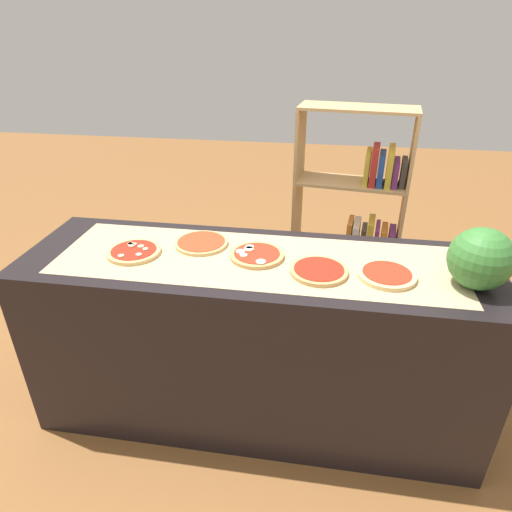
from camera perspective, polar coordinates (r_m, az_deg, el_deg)
The scene contains 10 objects.
ground_plane at distance 2.62m, azimuth 0.00°, elevation -18.71°, with size 12.00×12.00×0.00m, color brown.
counter at distance 2.30m, azimuth 0.00°, elevation -10.75°, with size 2.20×0.68×0.93m, color black.
parchment_paper at distance 2.04m, azimuth 0.00°, elevation -0.47°, with size 1.85×0.54×0.00m, color tan.
pizza_mushroom_0 at distance 2.17m, azimuth -15.51°, elevation 0.57°, with size 0.25×0.25×0.03m.
pizza_plain_1 at distance 2.19m, azimuth -7.09°, elevation 1.71°, with size 0.26×0.26×0.02m.
pizza_mozzarella_2 at distance 2.06m, azimuth 0.08°, elevation 0.16°, with size 0.26×0.26×0.03m.
pizza_plain_3 at distance 1.95m, azimuth 8.12°, elevation -1.89°, with size 0.25×0.25×0.02m.
pizza_plain_4 at distance 1.98m, azimuth 16.55°, elevation -2.31°, with size 0.25×0.25×0.02m.
watermelon at distance 2.00m, azimuth 27.05°, elevation -0.31°, with size 0.26×0.26×0.26m, color #387A33.
bookshelf at distance 3.12m, azimuth 13.31°, elevation 4.29°, with size 0.76×0.38×1.45m.
Camera 1 is at (0.28, -1.77, 1.91)m, focal length 30.93 mm.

